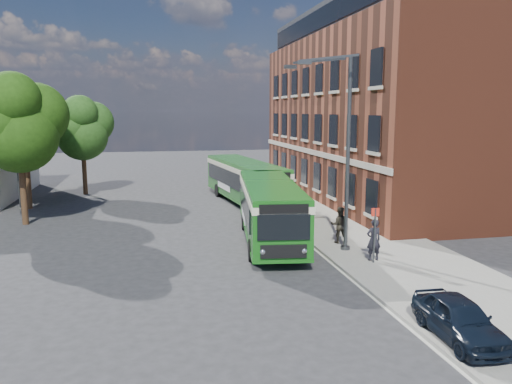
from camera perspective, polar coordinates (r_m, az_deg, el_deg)
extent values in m
plane|color=#29292C|center=(24.50, -3.08, -6.33)|extent=(120.00, 120.00, 0.00)
cube|color=gray|center=(33.70, 6.61, -1.92)|extent=(6.00, 48.00, 0.15)
cube|color=beige|center=(32.88, 1.56, -2.27)|extent=(0.12, 48.00, 0.01)
cube|color=maroon|center=(39.47, 14.66, 8.13)|extent=(12.00, 26.00, 12.00)
cube|color=#C0B5A2|center=(37.29, 6.15, 4.63)|extent=(0.12, 26.00, 0.35)
cube|color=black|center=(40.01, 15.10, 18.34)|extent=(10.80, 24.80, 2.20)
cube|color=black|center=(37.93, 7.34, 19.09)|extent=(0.08, 24.00, 1.40)
cylinder|color=#383B3D|center=(37.45, -25.81, 5.16)|extent=(0.10, 0.10, 9.00)
cube|color=red|center=(37.34, -25.57, 11.48)|extent=(0.90, 0.02, 0.60)
cylinder|color=#383B3D|center=(23.95, 10.15, -6.45)|extent=(0.44, 0.44, 0.30)
cylinder|color=#383B3D|center=(23.16, 10.46, 3.96)|extent=(0.18, 0.18, 9.00)
cube|color=#383B3D|center=(22.18, 8.35, 14.92)|extent=(2.58, 0.46, 0.37)
cube|color=#383B3D|center=(23.30, 7.29, 14.66)|extent=(2.58, 0.46, 0.37)
cube|color=#383B3D|center=(21.30, 5.57, 14.53)|extent=(0.55, 0.22, 0.16)
cube|color=#383B3D|center=(23.37, 3.93, 14.08)|extent=(0.55, 0.22, 0.16)
cylinder|color=#383B3D|center=(21.88, 13.38, -5.08)|extent=(0.08, 0.08, 2.50)
cube|color=red|center=(21.64, 13.48, -2.26)|extent=(0.35, 0.04, 0.35)
cube|color=#165C16|center=(25.30, 1.60, -1.68)|extent=(3.87, 10.79, 2.45)
cube|color=#165C16|center=(25.57, 1.59, -4.49)|extent=(3.92, 10.84, 0.14)
cube|color=black|center=(25.47, -1.33, -1.32)|extent=(1.23, 8.69, 1.10)
cube|color=black|center=(25.73, 4.37, -1.24)|extent=(1.23, 8.69, 1.10)
cube|color=#EBE5C1|center=(25.15, 1.61, 0.16)|extent=(3.94, 10.86, 0.32)
cube|color=#165C16|center=(25.10, 1.62, 0.97)|extent=(3.76, 10.68, 0.12)
cube|color=black|center=(20.11, 3.19, -4.06)|extent=(2.14, 0.36, 1.05)
cube|color=black|center=(19.94, 3.21, -1.96)|extent=(1.99, 0.34, 0.38)
cube|color=black|center=(20.35, 3.17, -6.80)|extent=(1.89, 0.33, 0.55)
sphere|color=silver|center=(20.28, 0.76, -6.85)|extent=(0.26, 0.26, 0.26)
sphere|color=silver|center=(20.50, 5.53, -6.72)|extent=(0.26, 0.26, 0.26)
cube|color=black|center=(30.47, 0.56, 0.62)|extent=(1.99, 0.34, 0.90)
cube|color=white|center=(26.30, -1.43, -2.65)|extent=(0.46, 3.18, 0.45)
cylinder|color=black|center=(22.12, -0.50, -6.68)|extent=(0.41, 1.03, 1.00)
cylinder|color=black|center=(22.40, 5.52, -6.52)|extent=(0.41, 1.03, 1.00)
cylinder|color=black|center=(27.89, -1.34, -3.33)|extent=(0.41, 1.03, 1.00)
cylinder|color=black|center=(28.10, 3.44, -3.24)|extent=(0.41, 1.03, 1.00)
cube|color=#205E1F|center=(35.77, -1.31, 1.54)|extent=(3.94, 12.16, 2.45)
cube|color=#205E1F|center=(35.97, -1.30, -0.47)|extent=(3.98, 12.21, 0.14)
cube|color=black|center=(35.68, -3.41, 1.71)|extent=(1.32, 10.08, 1.10)
cube|color=black|center=(36.44, 0.47, 1.89)|extent=(1.32, 10.08, 1.10)
cube|color=beige|center=(35.67, -1.31, 2.86)|extent=(4.00, 12.23, 0.32)
cube|color=#205E1F|center=(35.63, -1.31, 3.43)|extent=(3.82, 12.05, 0.12)
cube|color=black|center=(30.14, 2.16, 0.42)|extent=(2.14, 0.34, 1.05)
cube|color=black|center=(30.03, 2.18, 1.84)|extent=(1.99, 0.32, 0.38)
cube|color=black|center=(30.30, 2.16, -1.45)|extent=(1.90, 0.31, 0.55)
sphere|color=silver|center=(30.03, 0.63, -1.54)|extent=(0.26, 0.26, 0.26)
sphere|color=silver|center=(30.63, 3.63, -1.34)|extent=(0.26, 0.26, 0.26)
cube|color=black|center=(41.46, -3.83, 2.90)|extent=(1.99, 0.32, 0.90)
cube|color=white|center=(36.45, -3.71, 0.68)|extent=(0.43, 3.18, 0.45)
cylinder|color=black|center=(31.71, -1.02, -1.79)|extent=(0.40, 1.03, 1.00)
cylinder|color=black|center=(32.49, 2.91, -1.53)|extent=(0.40, 1.03, 1.00)
cylinder|color=black|center=(38.65, -4.38, 0.19)|extent=(0.40, 1.03, 1.00)
cylinder|color=black|center=(39.30, -1.08, 0.36)|extent=(0.40, 1.03, 1.00)
imported|color=black|center=(15.68, 22.19, -13.25)|extent=(1.61, 3.63, 1.21)
imported|color=black|center=(22.22, 13.30, -5.35)|extent=(0.69, 0.47, 1.83)
imported|color=black|center=(24.85, 9.50, -3.72)|extent=(1.03, 0.89, 1.80)
cylinder|color=#342013|center=(31.94, -25.04, -0.10)|extent=(0.36, 0.36, 3.73)
sphere|color=#1E400D|center=(31.62, -25.46, 5.96)|extent=(4.40, 4.40, 4.40)
sphere|color=#1E400D|center=(32.07, -23.83, 8.08)|extent=(3.73, 3.73, 3.73)
sphere|color=#1E400D|center=(31.21, -27.16, 7.06)|extent=(3.39, 3.39, 3.39)
sphere|color=#1E400D|center=(30.78, -26.08, 9.49)|extent=(3.05, 3.05, 3.05)
cylinder|color=#342013|center=(37.03, -24.61, 1.01)|extent=(0.36, 0.36, 3.60)
sphere|color=#254214|center=(36.75, -24.95, 6.06)|extent=(4.26, 4.26, 4.26)
sphere|color=#254214|center=(37.19, -23.60, 7.83)|extent=(3.60, 3.60, 3.60)
sphere|color=#254214|center=(36.35, -26.36, 6.98)|extent=(3.28, 3.28, 3.28)
sphere|color=#254214|center=(35.93, -25.45, 8.99)|extent=(2.95, 2.95, 2.95)
cylinder|color=#342013|center=(41.82, -19.00, 2.01)|extent=(0.36, 0.36, 3.32)
sphere|color=#224817|center=(41.58, -19.22, 6.14)|extent=(3.93, 3.93, 3.93)
sphere|color=#224817|center=(42.06, -18.16, 7.56)|extent=(3.32, 3.32, 3.32)
sphere|color=#224817|center=(41.12, -20.30, 6.89)|extent=(3.02, 3.02, 3.02)
sphere|color=#224817|center=(40.79, -19.48, 8.52)|extent=(2.72, 2.72, 2.72)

